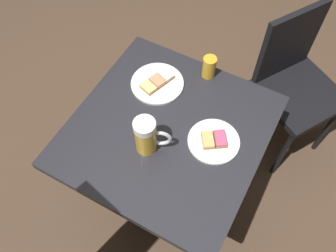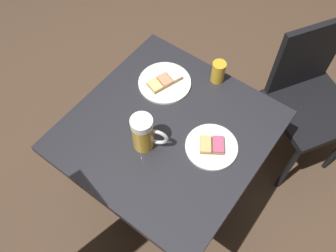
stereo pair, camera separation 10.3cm
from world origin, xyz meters
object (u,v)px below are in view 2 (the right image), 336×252
at_px(beer_glass_small, 218,72).
at_px(beer_mug, 144,133).
at_px(plate_near, 165,82).
at_px(plate_far, 212,146).
at_px(cafe_chair, 308,94).

bearing_deg(beer_glass_small, beer_mug, -6.35).
bearing_deg(plate_near, plate_far, 66.62).
xyz_separation_m(plate_far, cafe_chair, (-0.65, 0.17, -0.22)).
bearing_deg(cafe_chair, plate_far, 16.45).
relative_size(plate_near, cafe_chair, 0.26).
distance_m(beer_mug, beer_glass_small, 0.44).
xyz_separation_m(beer_mug, beer_glass_small, (-0.43, 0.05, -0.03)).
distance_m(beer_mug, cafe_chair, 0.93).
height_order(plate_near, cafe_chair, cafe_chair).
distance_m(plate_far, cafe_chair, 0.71).
bearing_deg(beer_glass_small, plate_near, -47.90).
bearing_deg(plate_far, beer_glass_small, -151.10).
bearing_deg(beer_glass_small, cafe_chair, 136.43).
height_order(plate_far, beer_glass_small, beer_glass_small).
bearing_deg(beer_mug, cafe_chair, 153.98).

